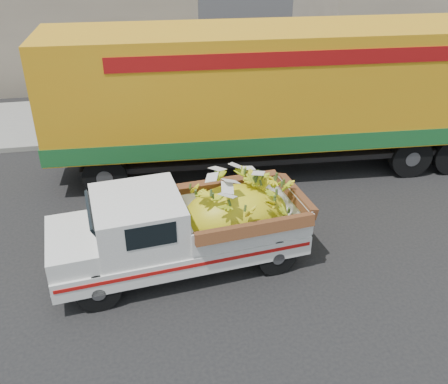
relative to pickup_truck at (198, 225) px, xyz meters
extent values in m
plane|color=black|center=(0.65, -0.83, -0.92)|extent=(100.00, 100.00, 0.00)
cube|color=gray|center=(0.65, 6.39, -0.85)|extent=(60.00, 0.25, 0.15)
cube|color=gray|center=(0.65, 8.49, -0.85)|extent=(60.00, 4.00, 0.14)
cylinder|color=black|center=(-1.95, -1.00, -0.53)|extent=(0.81, 0.32, 0.79)
cylinder|color=black|center=(-2.13, 0.51, -0.53)|extent=(0.81, 0.32, 0.79)
cylinder|color=black|center=(1.46, -0.59, -0.53)|extent=(0.81, 0.32, 0.79)
cylinder|color=black|center=(1.28, 0.92, -0.53)|extent=(0.81, 0.32, 0.79)
cube|color=silver|center=(-0.39, -0.05, -0.34)|extent=(5.06, 2.34, 0.41)
cube|color=#A50F0C|center=(-0.28, -0.93, -0.28)|extent=(4.76, 0.59, 0.07)
cube|color=silver|center=(-2.77, -0.33, -0.45)|extent=(0.31, 1.73, 0.15)
cube|color=silver|center=(-2.37, -0.29, 0.05)|extent=(1.08, 1.76, 0.37)
cube|color=silver|center=(-1.13, -0.14, 0.33)|extent=(1.80, 1.88, 0.94)
cube|color=black|center=(-0.93, -0.97, 0.50)|extent=(0.88, 0.12, 0.44)
cube|color=silver|center=(0.85, 0.10, 0.12)|extent=(2.59, 2.04, 0.53)
ellipsoid|color=yellow|center=(0.75, 0.09, 0.01)|extent=(2.32, 1.66, 1.33)
cylinder|color=black|center=(7.40, 4.71, -0.37)|extent=(1.11, 0.37, 1.10)
cylinder|color=black|center=(6.10, 2.77, -0.37)|extent=(1.11, 0.37, 1.10)
cylinder|color=black|center=(6.20, 4.77, -0.37)|extent=(1.11, 0.37, 1.10)
cylinder|color=black|center=(-1.89, 3.17, -0.37)|extent=(1.11, 0.37, 1.10)
cylinder|color=black|center=(-1.79, 5.17, -0.37)|extent=(1.11, 0.37, 1.10)
cube|color=black|center=(2.65, 3.94, -0.14)|extent=(12.03, 1.60, 0.36)
cube|color=#BE8412|center=(2.65, 3.94, 1.46)|extent=(11.87, 3.08, 2.84)
cube|color=#185625|center=(2.65, 3.94, 0.29)|extent=(11.93, 3.11, 0.45)
cube|color=maroon|center=(2.59, 2.68, 2.43)|extent=(8.39, 0.44, 0.35)
camera|label=1|loc=(-0.99, -8.13, 5.39)|focal=40.00mm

